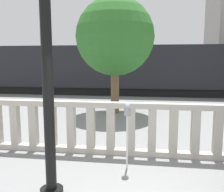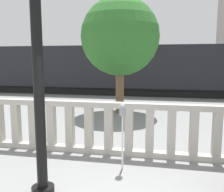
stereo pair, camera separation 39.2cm
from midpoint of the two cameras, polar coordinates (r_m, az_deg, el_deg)
The scene contains 6 objects.
balustrade at distance 6.36m, azimuth 8.03°, elevation -7.67°, with size 15.17×0.24×1.36m.
lamppost at distance 4.27m, azimuth -14.34°, elevation 14.42°, with size 0.40×0.40×5.51m.
parking_meter at distance 5.47m, azimuth 4.50°, elevation -5.09°, with size 0.15×0.15×1.48m.
train_near at distance 18.02m, azimuth -0.18°, elevation 6.20°, with size 27.10×2.80×3.99m.
train_far at distance 34.70m, azimuth 7.28°, elevation 7.34°, with size 23.47×2.80×4.26m.
tree_left at distance 11.32m, azimuth 2.86°, elevation 13.36°, with size 3.47×3.47×5.18m.
Camera 2 is at (0.51, -2.69, 2.41)m, focal length 40.00 mm.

